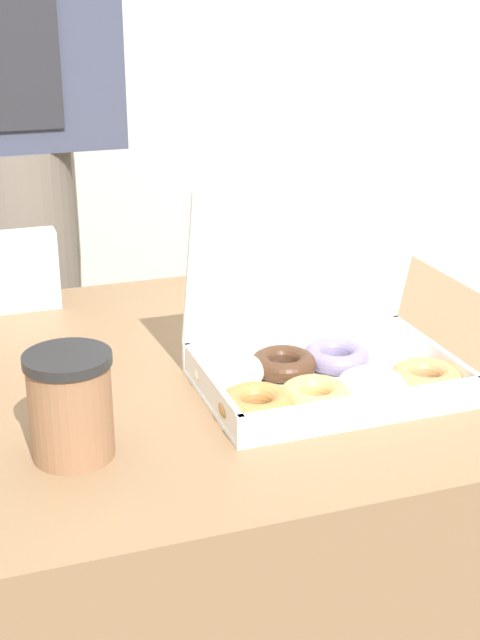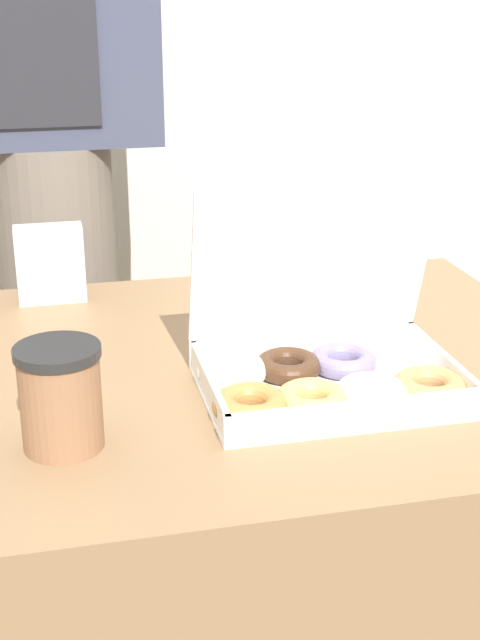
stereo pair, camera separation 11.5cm
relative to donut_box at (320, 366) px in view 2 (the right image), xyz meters
name	(u,v)px [view 2 (the right image)]	position (x,y,z in m)	size (l,w,h in m)	color
table	(197,571)	(-0.15, 0.12, -0.40)	(1.16, 0.81, 0.72)	brown
donut_box	(320,366)	(0.00, 0.00, 0.00)	(0.38, 0.25, 0.27)	white
coffee_cup	(61,397)	(-0.34, -0.07, 0.03)	(0.10, 0.10, 0.13)	#8C6042
napkin_holder	(50,264)	(-0.34, 0.45, 0.03)	(0.11, 0.04, 0.13)	silver
person_customer	(50,149)	(-0.32, 0.78, 0.16)	(0.43, 0.24, 1.72)	#665B51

